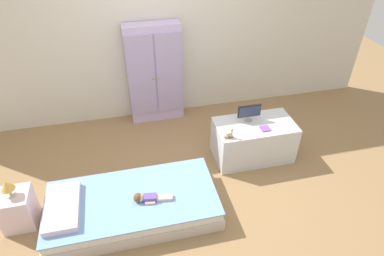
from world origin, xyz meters
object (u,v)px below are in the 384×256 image
Objects in this scene: doll at (146,198)px; book_purple at (265,129)px; tv_stand at (253,140)px; tv_monitor at (249,112)px; nightstand at (18,209)px; wardrobe at (155,74)px; table_lamp at (7,186)px; rocking_horse_toy at (230,133)px; bed at (133,205)px.

book_purple is at bearing 20.14° from doll.
book_purple is at bearing -58.87° from tv_stand.
doll is 1.59m from tv_monitor.
nightstand is 0.29× the size of wardrobe.
table_lamp is 1.68× the size of book_purple.
tv_stand is (2.68, 0.45, 0.05)m from nightstand.
wardrobe reaches higher than nightstand.
book_purple is (0.13, -0.21, -0.12)m from tv_monitor.
table_lamp is at bearing -173.13° from book_purple.
rocking_horse_toy is at bearing -172.26° from book_purple.
tv_monitor is (2.62, 0.54, 0.42)m from nightstand.
table_lamp is 1.47× the size of rocking_horse_toy.
wardrobe is 1.47× the size of tv_stand.
doll is at bearing -9.64° from table_lamp.
bed is 9.39× the size of table_lamp.
tv_monitor is (1.36, 0.75, 0.34)m from doll.
wardrobe is 4.94× the size of tv_monitor.
book_purple is at bearing 6.87° from nightstand.
tv_monitor is at bearing -47.03° from wardrobe.
doll is 1.28m from nightstand.
nightstand is 3.66× the size of book_purple.
tv_monitor is (-0.06, 0.09, 0.37)m from tv_stand.
nightstand is 0.42× the size of tv_stand.
tv_monitor is 2.59× the size of book_purple.
book_purple is (1.11, -1.26, -0.21)m from wardrobe.
nightstand is 0.33m from table_lamp.
wardrobe is (1.64, 1.60, 0.51)m from nightstand.
tv_stand is at bearing 121.13° from book_purple.
bed is at bearing -7.32° from table_lamp.
table_lamp is 2.67m from tv_monitor.
bed is at bearing -163.68° from book_purple.
wardrobe is 11.21× the size of rocking_horse_toy.
bed is 1.20m from table_lamp.
wardrobe reaches higher than tv_stand.
nightstand reaches higher than doll.
table_lamp is at bearing -90.00° from nightstand.
nightstand is 2.71m from tv_monitor.
book_purple is at bearing 6.87° from table_lamp.
rocking_horse_toy is (-0.33, -0.27, -0.07)m from tv_monitor.
book_purple is (2.75, 0.33, -0.03)m from table_lamp.
doll is at bearing -154.86° from tv_stand.
bed is 0.22m from doll.
doll is 0.97× the size of nightstand.
doll is 1.90m from wardrobe.
tv_stand is at bearing 25.12° from rocking_horse_toy.
bed is 1.82× the size of tv_stand.
wardrobe reaches higher than book_purple.
doll is at bearing -154.86° from rocking_horse_toy.
rocking_horse_toy reaches higher than bed.
rocking_horse_toy is (2.29, 0.27, 0.35)m from nightstand.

